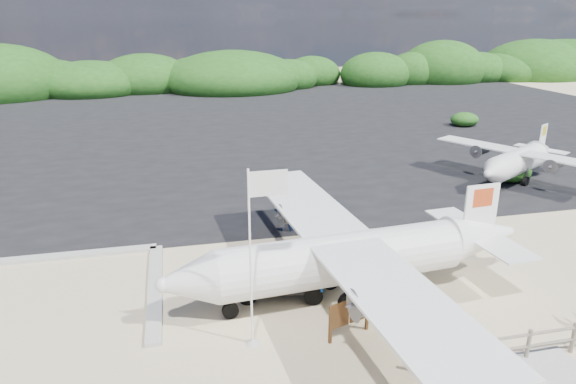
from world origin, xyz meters
name	(u,v)px	position (x,y,z in m)	size (l,w,h in m)	color
ground	(285,296)	(0.00, 0.00, 0.00)	(160.00, 160.00, 0.00)	beige
asphalt_apron	(212,126)	(0.00, 30.00, 0.00)	(90.00, 50.00, 0.04)	#B2B2B2
lagoon	(21,305)	(-9.00, 1.50, 0.00)	(9.00, 7.00, 0.40)	#B2B2B2
vegetation_band	(195,89)	(0.00, 55.00, 0.00)	(124.00, 8.00, 4.40)	#B2B2B2
fence	(526,359)	(6.00, -5.00, 0.00)	(6.40, 2.00, 1.10)	#B2B2B2
baggage_cart	(281,294)	(-0.14, 0.15, 0.00)	(3.16, 1.81, 1.58)	blue
flagpole	(253,343)	(-1.57, -2.47, 0.00)	(1.11, 0.46, 5.53)	white
signboard	(348,336)	(1.39, -2.76, 0.00)	(1.59, 0.15, 1.31)	#573519
crew_a	(281,263)	(0.05, 1.00, 0.79)	(0.58, 0.38, 1.59)	navy
crew_b	(284,211)	(1.22, 5.79, 0.91)	(0.89, 0.69, 1.83)	navy
crew_c	(338,222)	(3.24, 4.00, 0.93)	(1.08, 0.45, 1.85)	navy
aircraft_large	(334,140)	(9.06, 22.50, 0.00)	(15.65, 15.65, 4.70)	#B2B2B2
aircraft_small	(100,121)	(-9.99, 34.97, 0.00)	(8.17, 8.17, 2.94)	#B2B2B2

